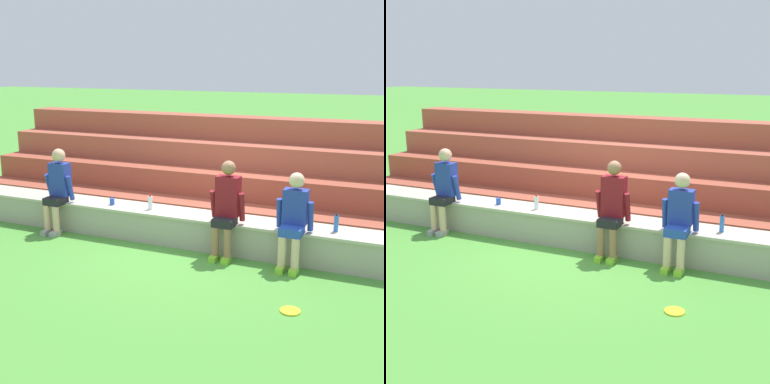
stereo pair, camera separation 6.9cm
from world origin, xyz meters
The scene contains 10 objects.
ground_plane centered at (0.00, 0.00, 0.00)m, with size 80.00×80.00×0.00m, color #4C9338.
stone_seating_wall centered at (0.00, 0.28, 0.27)m, with size 8.52×0.61×0.50m.
brick_bleachers centered at (0.00, 2.30, 0.66)m, with size 10.04×2.28×1.75m.
person_far_left centered at (-2.42, -0.01, 0.74)m, with size 0.50×0.54×1.39m.
person_left_of_center centered at (0.55, -0.01, 0.75)m, with size 0.52×0.51×1.42m.
person_center centered at (1.52, 0.00, 0.71)m, with size 0.51×0.56×1.33m.
water_bottle_near_right centered at (2.05, 0.29, 0.62)m, with size 0.06×0.06×0.25m.
water_bottle_near_left centered at (-0.82, 0.24, 0.61)m, with size 0.07×0.07×0.24m.
plastic_cup_left_end centered at (-1.53, 0.23, 0.55)m, with size 0.08×0.08×0.11m, color blue.
frisbee centered at (1.83, -1.35, 0.01)m, with size 0.24×0.24×0.02m, color yellow.
Camera 2 is at (3.04, -6.76, 2.79)m, focal length 48.70 mm.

